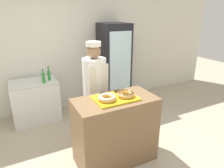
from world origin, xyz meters
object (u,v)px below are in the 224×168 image
object	(u,v)px
serving_tray	(115,98)
chest_freezer	(36,101)
donut_light_glaze	(107,98)
bottle_green	(43,78)
donut_chocolate_glaze	(126,94)
baker_person	(95,91)
brownie_back_right	(117,91)
beverage_fridge	(114,65)
brownie_back_left	(104,94)
bottle_green_b	(49,75)

from	to	relation	value
serving_tray	chest_freezer	distance (m)	2.04
donut_light_glaze	bottle_green	bearing A→B (deg)	108.80
donut_chocolate_glaze	baker_person	xyz separation A→B (m)	(-0.17, 0.66, -0.16)
bottle_green	baker_person	bearing A→B (deg)	-55.29
brownie_back_right	beverage_fridge	world-z (taller)	beverage_fridge
brownie_back_left	chest_freezer	size ratio (longest dim) A/B	0.08
chest_freezer	beverage_fridge	bearing A→B (deg)	-0.22
donut_light_glaze	bottle_green_b	distance (m)	1.78
donut_light_glaze	bottle_green	distance (m)	1.69
donut_chocolate_glaze	bottle_green	world-z (taller)	bottle_green
donut_chocolate_glaze	baker_person	size ratio (longest dim) A/B	0.15
brownie_back_right	baker_person	xyz separation A→B (m)	(-0.14, 0.49, -0.14)
brownie_back_right	bottle_green	xyz separation A→B (m)	(-0.79, 1.42, -0.10)
brownie_back_right	bottle_green_b	bearing A→B (deg)	113.20
bottle_green_b	donut_chocolate_glaze	bearing A→B (deg)	-68.07
serving_tray	baker_person	world-z (taller)	baker_person
serving_tray	brownie_back_left	size ratio (longest dim) A/B	8.11
beverage_fridge	brownie_back_left	bearing A→B (deg)	-121.95
donut_light_glaze	bottle_green_b	world-z (taller)	bottle_green_b
brownie_back_left	brownie_back_right	world-z (taller)	same
bottle_green_b	brownie_back_left	bearing A→B (deg)	-73.87
chest_freezer	bottle_green	bearing A→B (deg)	-47.63
brownie_back_right	beverage_fridge	size ratio (longest dim) A/B	0.04
donut_chocolate_glaze	bottle_green_b	xyz separation A→B (m)	(-0.70, 1.73, -0.11)
donut_light_glaze	donut_chocolate_glaze	distance (m)	0.28
serving_tray	baker_person	xyz separation A→B (m)	(-0.04, 0.63, -0.11)
donut_chocolate_glaze	chest_freezer	world-z (taller)	donut_chocolate_glaze
donut_light_glaze	brownie_back_right	xyz separation A→B (m)	(0.25, 0.18, -0.02)
brownie_back_left	bottle_green	xyz separation A→B (m)	(-0.57, 1.42, -0.10)
donut_light_glaze	bottle_green	world-z (taller)	bottle_green
brownie_back_left	bottle_green_b	distance (m)	1.62
brownie_back_left	baker_person	xyz separation A→B (m)	(0.07, 0.49, -0.14)
serving_tray	bottle_green	world-z (taller)	bottle_green
serving_tray	baker_person	size ratio (longest dim) A/B	0.34
baker_person	beverage_fridge	world-z (taller)	beverage_fridge
bottle_green	brownie_back_right	bearing A→B (deg)	-60.92
brownie_back_left	baker_person	bearing A→B (deg)	81.61
donut_light_glaze	donut_chocolate_glaze	bearing A→B (deg)	0.00
baker_person	serving_tray	bearing A→B (deg)	-86.71
donut_chocolate_glaze	beverage_fridge	size ratio (longest dim) A/B	0.13
brownie_back_right	beverage_fridge	bearing A→B (deg)	63.94
donut_light_glaze	brownie_back_right	distance (m)	0.30
serving_tray	baker_person	distance (m)	0.64
brownie_back_right	baker_person	distance (m)	0.53
serving_tray	brownie_back_right	distance (m)	0.18
donut_chocolate_glaze	baker_person	bearing A→B (deg)	104.76
donut_light_glaze	brownie_back_left	bearing A→B (deg)	80.21
beverage_fridge	bottle_green	xyz separation A→B (m)	(-1.58, -0.19, -0.01)
serving_tray	baker_person	bearing A→B (deg)	93.29
brownie_back_right	baker_person	world-z (taller)	baker_person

